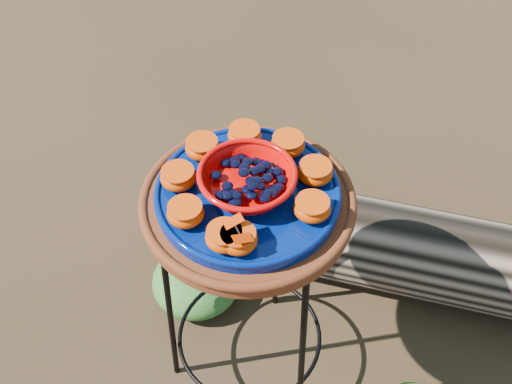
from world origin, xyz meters
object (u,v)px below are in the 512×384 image
(plant_stand, at_px, (249,297))
(driftwood_log, at_px, (398,248))
(red_bowl, at_px, (247,182))
(cobalt_plate, at_px, (248,195))
(terracotta_saucer, at_px, (248,204))

(plant_stand, relative_size, driftwood_log, 0.46)
(plant_stand, distance_m, red_bowl, 0.44)
(plant_stand, distance_m, cobalt_plate, 0.40)
(terracotta_saucer, relative_size, red_bowl, 2.33)
(terracotta_saucer, xyz_separation_m, driftwood_log, (0.33, 0.46, -0.57))
(cobalt_plate, relative_size, red_bowl, 2.00)
(terracotta_saucer, xyz_separation_m, cobalt_plate, (0.00, 0.00, 0.03))
(cobalt_plate, xyz_separation_m, red_bowl, (0.00, 0.00, 0.04))
(plant_stand, relative_size, red_bowl, 3.55)
(red_bowl, distance_m, driftwood_log, 0.86)
(plant_stand, distance_m, terracotta_saucer, 0.37)
(cobalt_plate, height_order, red_bowl, red_bowl)
(terracotta_saucer, distance_m, red_bowl, 0.07)
(plant_stand, xyz_separation_m, driftwood_log, (0.33, 0.46, -0.21))
(plant_stand, bearing_deg, cobalt_plate, 0.00)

